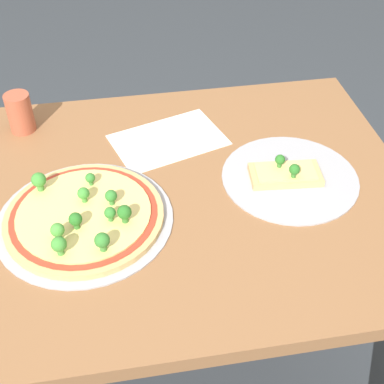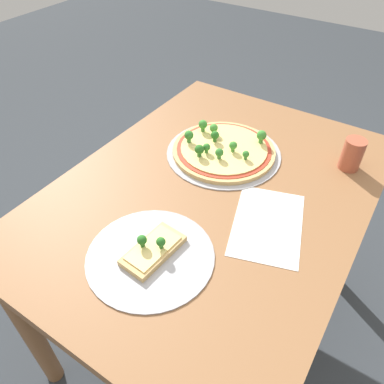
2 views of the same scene
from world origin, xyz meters
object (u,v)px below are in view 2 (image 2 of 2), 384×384
at_px(dining_table, 212,213).
at_px(pizza_tray_slice, 151,253).
at_px(pizza_tray_whole, 223,150).
at_px(drinking_cup, 352,154).

xyz_separation_m(dining_table, pizza_tray_slice, (-0.29, 0.00, 0.11)).
bearing_deg(pizza_tray_whole, drinking_cup, -67.93).
bearing_deg(pizza_tray_slice, drinking_cup, -26.55).
xyz_separation_m(pizza_tray_whole, pizza_tray_slice, (-0.46, -0.06, -0.01)).
bearing_deg(pizza_tray_slice, dining_table, -0.60).
bearing_deg(dining_table, drinking_cup, -43.55).
relative_size(dining_table, pizza_tray_whole, 3.06).
bearing_deg(drinking_cup, pizza_tray_slice, 153.45).
distance_m(pizza_tray_whole, pizza_tray_slice, 0.47).
relative_size(dining_table, pizza_tray_slice, 3.64).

